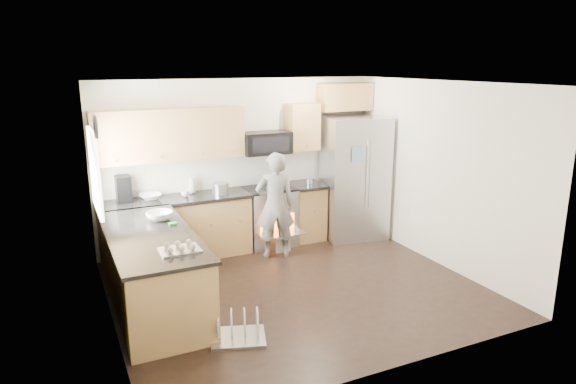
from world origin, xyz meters
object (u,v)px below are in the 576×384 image
person (275,205)px  dish_rack (238,331)px  stove_range (269,203)px  refrigerator (354,178)px

person → dish_rack: size_ratio=2.36×
person → dish_rack: (-1.32, -2.02, -0.70)m
stove_range → person: 0.57m
stove_range → person: bearing=-103.7°
refrigerator → dish_rack: 3.80m
stove_range → refrigerator: (1.42, -0.24, 0.32)m
stove_range → refrigerator: size_ratio=0.90×
stove_range → dish_rack: bearing=-119.5°
stove_range → dish_rack: size_ratio=2.67×
refrigerator → person: refrigerator is taller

